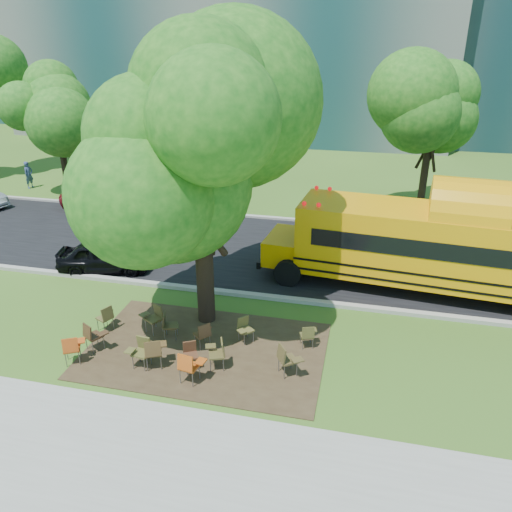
% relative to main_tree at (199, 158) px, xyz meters
% --- Properties ---
extents(ground, '(160.00, 160.00, 0.00)m').
position_rel_main_tree_xyz_m(ground, '(-0.49, -1.16, -5.38)').
color(ground, '#32531A').
rests_on(ground, ground).
extents(sidewalk, '(60.00, 4.00, 0.04)m').
position_rel_main_tree_xyz_m(sidewalk, '(-0.49, -6.16, -5.36)').
color(sidewalk, gray).
rests_on(sidewalk, ground).
extents(dirt_patch, '(7.00, 4.50, 0.03)m').
position_rel_main_tree_xyz_m(dirt_patch, '(0.51, -1.66, -5.36)').
color(dirt_patch, '#382819').
rests_on(dirt_patch, ground).
extents(asphalt_road, '(80.00, 8.00, 0.04)m').
position_rel_main_tree_xyz_m(asphalt_road, '(-0.49, 5.84, -5.36)').
color(asphalt_road, black).
rests_on(asphalt_road, ground).
extents(kerb_near, '(80.00, 0.25, 0.14)m').
position_rel_main_tree_xyz_m(kerb_near, '(-0.49, 1.84, -5.31)').
color(kerb_near, gray).
rests_on(kerb_near, ground).
extents(kerb_far, '(80.00, 0.25, 0.14)m').
position_rel_main_tree_xyz_m(kerb_far, '(-0.49, 9.94, -5.31)').
color(kerb_far, gray).
rests_on(kerb_far, ground).
extents(building_main, '(38.00, 16.00, 22.00)m').
position_rel_main_tree_xyz_m(building_main, '(-8.49, 34.84, 5.62)').
color(building_main, slate).
rests_on(building_main, ground).
extents(bg_tree_0, '(5.20, 5.20, 7.18)m').
position_rel_main_tree_xyz_m(bg_tree_0, '(-12.49, 11.84, -0.80)').
color(bg_tree_0, black).
rests_on(bg_tree_0, ground).
extents(bg_tree_2, '(4.80, 4.80, 6.62)m').
position_rel_main_tree_xyz_m(bg_tree_2, '(-5.49, 14.84, -1.16)').
color(bg_tree_2, black).
rests_on(bg_tree_2, ground).
extents(bg_tree_3, '(5.60, 5.60, 7.84)m').
position_rel_main_tree_xyz_m(bg_tree_3, '(7.51, 12.84, -0.35)').
color(bg_tree_3, black).
rests_on(bg_tree_3, ground).
extents(main_tree, '(7.20, 7.20, 8.99)m').
position_rel_main_tree_xyz_m(main_tree, '(0.00, 0.00, 0.00)').
color(main_tree, black).
rests_on(main_tree, ground).
extents(school_bus, '(12.74, 3.89, 3.07)m').
position_rel_main_tree_xyz_m(school_bus, '(7.97, 3.72, -3.60)').
color(school_bus, orange).
rests_on(school_bus, ground).
extents(chair_0, '(0.62, 0.74, 0.91)m').
position_rel_main_tree_xyz_m(chair_0, '(-2.93, -3.12, -4.81)').
color(chair_0, '#AE4312').
rests_on(chair_0, ground).
extents(chair_1, '(0.77, 0.61, 0.92)m').
position_rel_main_tree_xyz_m(chair_1, '(-2.70, -2.43, -4.81)').
color(chair_1, '#3E2716').
rests_on(chair_1, ground).
extents(chair_2, '(0.66, 0.77, 0.97)m').
position_rel_main_tree_xyz_m(chair_2, '(-0.60, -2.81, -4.78)').
color(chair_2, '#4D361B').
rests_on(chair_2, ground).
extents(chair_3, '(0.64, 0.54, 0.92)m').
position_rel_main_tree_xyz_m(chair_3, '(-0.99, -2.79, -4.81)').
color(chair_3, brown).
rests_on(chair_3, ground).
extents(chair_4, '(0.70, 0.57, 0.97)m').
position_rel_main_tree_xyz_m(chair_4, '(0.58, -3.22, -4.77)').
color(chair_4, '#AE4812').
rests_on(chair_4, ground).
extents(chair_5, '(0.54, 0.66, 0.81)m').
position_rel_main_tree_xyz_m(chair_5, '(0.35, -2.55, -4.88)').
color(chair_5, '#4F2E1C').
rests_on(chair_5, ground).
extents(chair_6, '(0.70, 0.62, 0.91)m').
position_rel_main_tree_xyz_m(chair_6, '(1.13, -2.39, -4.81)').
color(chair_6, '#4D4321').
rests_on(chair_6, ground).
extents(chair_7, '(0.80, 0.64, 0.96)m').
position_rel_main_tree_xyz_m(chair_7, '(3.04, -2.30, -4.78)').
color(chair_7, '#4D4021').
rests_on(chair_7, ground).
extents(chair_8, '(0.56, 0.71, 0.87)m').
position_rel_main_tree_xyz_m(chair_8, '(-2.87, -1.32, -4.84)').
color(chair_8, brown).
rests_on(chair_8, ground).
extents(chair_9, '(0.78, 0.62, 0.93)m').
position_rel_main_tree_xyz_m(chair_9, '(-1.37, -1.03, -4.80)').
color(chair_9, '#4F4422').
rests_on(chair_9, ground).
extents(chair_10, '(0.63, 0.59, 0.88)m').
position_rel_main_tree_xyz_m(chair_10, '(-0.77, -1.33, -4.83)').
color(chair_10, '#42371C').
rests_on(chair_10, ground).
extents(chair_11, '(0.58, 0.73, 0.85)m').
position_rel_main_tree_xyz_m(chair_11, '(0.41, -1.53, -4.85)').
color(chair_11, '#51331D').
rests_on(chair_11, ground).
extents(chair_12, '(0.56, 0.71, 0.83)m').
position_rel_main_tree_xyz_m(chair_12, '(1.52, -0.95, -4.86)').
color(chair_12, brown).
rests_on(chair_12, ground).
extents(chair_13, '(0.54, 0.60, 0.79)m').
position_rel_main_tree_xyz_m(chair_13, '(3.44, -0.85, -4.89)').
color(chair_13, '#46421E').
rests_on(chair_13, ground).
extents(black_car, '(3.81, 2.19, 1.22)m').
position_rel_main_tree_xyz_m(black_car, '(-5.07, 2.64, -4.76)').
color(black_car, black).
rests_on(black_car, ground).
extents(bg_car_red, '(5.05, 2.68, 1.35)m').
position_rel_main_tree_xyz_m(bg_car_red, '(-8.61, 9.64, -4.70)').
color(bg_car_red, maroon).
rests_on(bg_car_red, ground).
extents(pedestrian_a, '(0.48, 0.64, 1.61)m').
position_rel_main_tree_xyz_m(pedestrian_a, '(-15.23, 12.14, -4.57)').
color(pedestrian_a, navy).
rests_on(pedestrian_a, ground).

